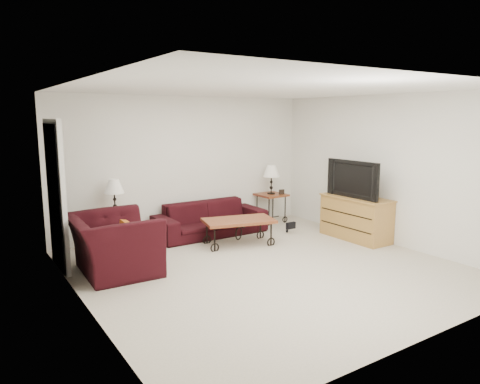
# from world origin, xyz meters

# --- Properties ---
(ground) EXTENTS (5.00, 5.00, 0.00)m
(ground) POSITION_xyz_m (0.00, 0.00, 0.00)
(ground) COLOR beige
(ground) RESTS_ON ground
(wall_back) EXTENTS (5.00, 0.02, 2.50)m
(wall_back) POSITION_xyz_m (0.00, 2.50, 1.25)
(wall_back) COLOR white
(wall_back) RESTS_ON ground
(wall_front) EXTENTS (5.00, 0.02, 2.50)m
(wall_front) POSITION_xyz_m (0.00, -2.50, 1.25)
(wall_front) COLOR white
(wall_front) RESTS_ON ground
(wall_left) EXTENTS (0.02, 5.00, 2.50)m
(wall_left) POSITION_xyz_m (-2.50, 0.00, 1.25)
(wall_left) COLOR white
(wall_left) RESTS_ON ground
(wall_right) EXTENTS (0.02, 5.00, 2.50)m
(wall_right) POSITION_xyz_m (2.50, 0.00, 1.25)
(wall_right) COLOR white
(wall_right) RESTS_ON ground
(ceiling) EXTENTS (5.00, 5.00, 0.00)m
(ceiling) POSITION_xyz_m (0.00, 0.00, 2.50)
(ceiling) COLOR white
(ceiling) RESTS_ON wall_back
(doorway) EXTENTS (0.08, 0.94, 2.04)m
(doorway) POSITION_xyz_m (-2.47, 1.65, 1.02)
(doorway) COLOR black
(doorway) RESTS_ON ground
(sofa) EXTENTS (2.04, 0.80, 0.60)m
(sofa) POSITION_xyz_m (0.22, 2.02, 0.30)
(sofa) COLOR black
(sofa) RESTS_ON ground
(side_table_left) EXTENTS (0.56, 0.56, 0.57)m
(side_table_left) POSITION_xyz_m (-1.47, 2.20, 0.28)
(side_table_left) COLOR brown
(side_table_left) RESTS_ON ground
(side_table_right) EXTENTS (0.55, 0.55, 0.59)m
(side_table_right) POSITION_xyz_m (1.73, 2.20, 0.29)
(side_table_right) COLOR brown
(side_table_right) RESTS_ON ground
(lamp_left) EXTENTS (0.35, 0.35, 0.57)m
(lamp_left) POSITION_xyz_m (-1.47, 2.20, 0.85)
(lamp_left) COLOR black
(lamp_left) RESTS_ON side_table_left
(lamp_right) EXTENTS (0.34, 0.34, 0.59)m
(lamp_right) POSITION_xyz_m (1.73, 2.20, 0.88)
(lamp_right) COLOR black
(lamp_right) RESTS_ON side_table_right
(photo_frame_left) EXTENTS (0.11, 0.02, 0.09)m
(photo_frame_left) POSITION_xyz_m (-1.62, 2.05, 0.61)
(photo_frame_left) COLOR black
(photo_frame_left) RESTS_ON side_table_left
(photo_frame_right) EXTENTS (0.12, 0.04, 0.10)m
(photo_frame_right) POSITION_xyz_m (1.88, 2.05, 0.64)
(photo_frame_right) COLOR black
(photo_frame_right) RESTS_ON side_table_right
(coffee_table) EXTENTS (1.28, 0.89, 0.44)m
(coffee_table) POSITION_xyz_m (0.30, 1.20, 0.22)
(coffee_table) COLOR brown
(coffee_table) RESTS_ON ground
(armchair) EXTENTS (1.13, 1.28, 0.81)m
(armchair) POSITION_xyz_m (-1.88, 1.01, 0.40)
(armchair) COLOR black
(armchair) RESTS_ON ground
(throw_pillow) EXTENTS (0.11, 0.37, 0.37)m
(throw_pillow) POSITION_xyz_m (-1.72, 0.96, 0.52)
(throw_pillow) COLOR #B04916
(throw_pillow) RESTS_ON armchair
(tv_stand) EXTENTS (0.52, 1.25, 0.75)m
(tv_stand) POSITION_xyz_m (2.23, 0.39, 0.37)
(tv_stand) COLOR #C78B4A
(tv_stand) RESTS_ON ground
(television) EXTENTS (0.15, 1.12, 0.64)m
(television) POSITION_xyz_m (2.21, 0.39, 1.07)
(television) COLOR black
(television) RESTS_ON tv_stand
(backpack) EXTENTS (0.31, 0.25, 0.38)m
(backpack) POSITION_xyz_m (1.48, 1.36, 0.19)
(backpack) COLOR black
(backpack) RESTS_ON ground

